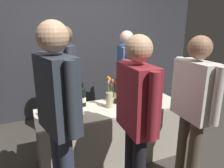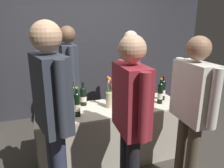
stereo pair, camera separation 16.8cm
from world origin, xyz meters
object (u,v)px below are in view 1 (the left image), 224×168
at_px(tasting_table, 112,124).
at_px(wine_glass_near_vendor, 136,95).
at_px(featured_wine_bottle, 159,92).
at_px(taster_foreground_right, 194,102).
at_px(display_bottle_0, 73,98).
at_px(flower_vase, 109,97).
at_px(vendor_presenter, 66,75).

height_order(tasting_table, wine_glass_near_vendor, wine_glass_near_vendor).
relative_size(featured_wine_bottle, taster_foreground_right, 0.21).
relative_size(display_bottle_0, wine_glass_near_vendor, 2.86).
xyz_separation_m(featured_wine_bottle, taster_foreground_right, (-0.07, -0.67, 0.11)).
height_order(wine_glass_near_vendor, taster_foreground_right, taster_foreground_right).
bearing_deg(flower_vase, vendor_presenter, 120.15).
xyz_separation_m(display_bottle_0, vendor_presenter, (0.04, 0.57, 0.15)).
distance_m(display_bottle_0, taster_foreground_right, 1.34).
bearing_deg(display_bottle_0, flower_vase, -12.30).
height_order(tasting_table, featured_wine_bottle, featured_wine_bottle).
height_order(display_bottle_0, vendor_presenter, vendor_presenter).
distance_m(wine_glass_near_vendor, vendor_presenter, 1.02).
bearing_deg(tasting_table, featured_wine_bottle, -7.30).
xyz_separation_m(tasting_table, wine_glass_near_vendor, (0.37, 0.07, 0.32)).
relative_size(featured_wine_bottle, flower_vase, 0.83).
height_order(tasting_table, taster_foreground_right, taster_foreground_right).
distance_m(display_bottle_0, vendor_presenter, 0.60).
relative_size(wine_glass_near_vendor, flower_vase, 0.31).
height_order(display_bottle_0, taster_foreground_right, taster_foreground_right).
bearing_deg(flower_vase, taster_foreground_right, -51.77).
xyz_separation_m(flower_vase, taster_foreground_right, (0.60, -0.76, 0.12)).
bearing_deg(taster_foreground_right, vendor_presenter, 37.90).
distance_m(wine_glass_near_vendor, flower_vase, 0.41).
xyz_separation_m(tasting_table, flower_vase, (-0.03, 0.01, 0.37)).
distance_m(featured_wine_bottle, wine_glass_near_vendor, 0.30).
bearing_deg(featured_wine_bottle, taster_foreground_right, -95.66).
distance_m(tasting_table, vendor_presenter, 0.96).
height_order(featured_wine_bottle, vendor_presenter, vendor_presenter).
bearing_deg(wine_glass_near_vendor, flower_vase, -171.53).
bearing_deg(vendor_presenter, flower_vase, 29.50).
distance_m(tasting_table, taster_foreground_right, 1.06).
bearing_deg(taster_foreground_right, wine_glass_near_vendor, 16.59).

